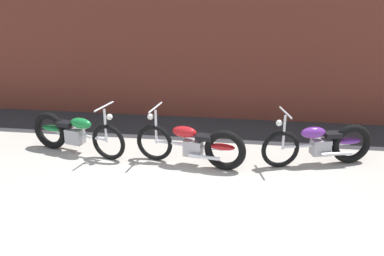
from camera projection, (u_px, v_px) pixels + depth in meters
The scene contains 6 objects.
ground_plane at pixel (167, 249), 5.43m from camera, with size 80.00×80.00×0.00m, color #2D2D30.
sidewalk_slab at pixel (187, 183), 7.05m from camera, with size 36.00×3.50×0.01m, color #B2ADA3.
brick_building_wall at pixel (209, 16), 9.43m from camera, with size 36.00×0.50×4.51m, color brown.
motorcycle_green at pixel (71, 133), 8.05m from camera, with size 1.96×0.77×1.03m.
motorcycle_red at pixel (197, 145), 7.50m from camera, with size 1.99×0.67×1.03m.
motorcycle_purple at pixel (325, 144), 7.57m from camera, with size 1.96×0.78×1.03m.
Camera 1 is at (0.90, -4.44, 3.38)m, focal length 40.47 mm.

